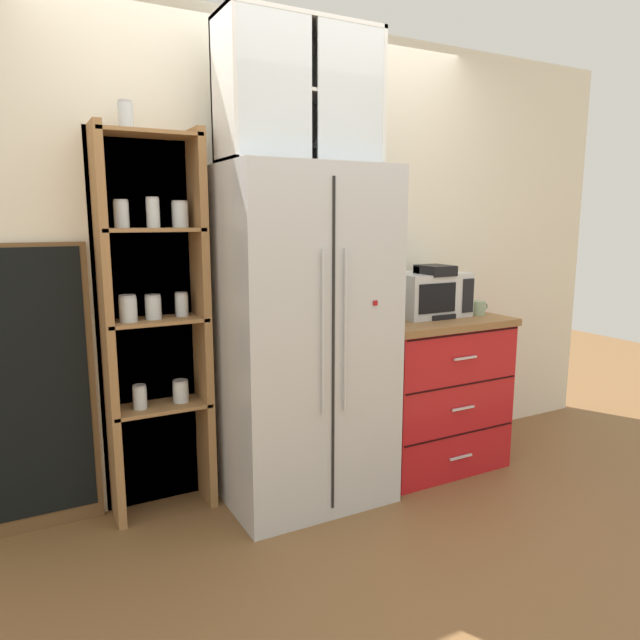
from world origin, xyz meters
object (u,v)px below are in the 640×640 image
(refrigerator, at_px, (303,338))
(microwave, at_px, (428,294))
(coffee_maker, at_px, (432,291))
(mug_sage, at_px, (478,308))
(bottle_green, at_px, (374,301))
(bottle_clear, at_px, (391,297))
(chalkboard_menu, at_px, (27,391))

(refrigerator, height_order, microwave, refrigerator)
(coffee_maker, relative_size, mug_sage, 2.63)
(microwave, bearing_deg, bottle_green, 174.73)
(coffee_maker, relative_size, bottle_clear, 1.05)
(mug_sage, xyz_separation_m, bottle_green, (-0.66, 0.16, 0.07))
(microwave, xyz_separation_m, bottle_clear, (-0.27, -0.01, 0.00))
(microwave, relative_size, coffee_maker, 1.42)
(microwave, height_order, coffee_maker, coffee_maker)
(bottle_green, bearing_deg, bottle_clear, -24.55)
(bottle_clear, xyz_separation_m, chalkboard_menu, (-1.91, 0.23, -0.35))
(refrigerator, xyz_separation_m, mug_sage, (1.17, -0.05, 0.08))
(refrigerator, relative_size, mug_sage, 14.94)
(mug_sage, distance_m, bottle_green, 0.68)
(refrigerator, distance_m, chalkboard_menu, 1.35)
(coffee_maker, bearing_deg, mug_sage, -14.86)
(microwave, distance_m, bottle_clear, 0.27)
(microwave, height_order, mug_sage, microwave)
(coffee_maker, height_order, mug_sage, coffee_maker)
(microwave, distance_m, mug_sage, 0.33)
(coffee_maker, height_order, chalkboard_menu, chalkboard_menu)
(chalkboard_menu, bearing_deg, bottle_green, -5.93)
(coffee_maker, xyz_separation_m, bottle_green, (-0.35, 0.08, -0.04))
(mug_sage, xyz_separation_m, bottle_clear, (-0.57, 0.11, 0.09))
(coffee_maker, xyz_separation_m, bottle_clear, (-0.26, 0.03, -0.02))
(bottle_green, bearing_deg, chalkboard_menu, 174.07)
(coffee_maker, bearing_deg, refrigerator, -178.04)
(bottle_clear, distance_m, chalkboard_menu, 1.95)
(microwave, height_order, bottle_green, microwave)
(bottle_green, height_order, bottle_clear, bottle_clear)
(bottle_clear, bearing_deg, bottle_green, 155.45)
(microwave, distance_m, chalkboard_menu, 2.22)
(refrigerator, distance_m, coffee_maker, 0.89)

